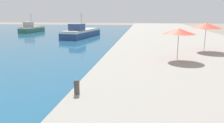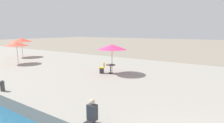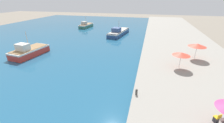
# 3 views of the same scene
# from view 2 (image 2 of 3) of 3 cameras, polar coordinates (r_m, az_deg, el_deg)

# --- Properties ---
(cafe_umbrella_pink) EXTENTS (2.43, 2.43, 2.44)m
(cafe_umbrella_pink) POSITION_cam_2_polar(r_m,az_deg,el_deg) (14.46, 0.00, 4.79)
(cafe_umbrella_pink) COLOR #B7B7B7
(cafe_umbrella_pink) RESTS_ON quay_promenade
(cafe_umbrella_white) EXTENTS (2.46, 2.46, 2.38)m
(cafe_umbrella_white) POSITION_cam_2_polar(r_m,az_deg,el_deg) (21.66, -28.73, 5.07)
(cafe_umbrella_white) COLOR #B7B7B7
(cafe_umbrella_white) RESTS_ON quay_promenade
(cafe_umbrella_striped) EXTENTS (2.81, 2.81, 2.60)m
(cafe_umbrella_striped) POSITION_cam_2_polar(r_m,az_deg,el_deg) (27.11, -27.46, 6.28)
(cafe_umbrella_striped) COLOR #B7B7B7
(cafe_umbrella_striped) RESTS_ON quay_promenade
(cafe_table) EXTENTS (0.80, 0.80, 0.74)m
(cafe_table) POSITION_cam_2_polar(r_m,az_deg,el_deg) (14.66, -0.46, -1.83)
(cafe_table) COLOR #333338
(cafe_table) RESTS_ON quay_promenade
(cafe_chair_left) EXTENTS (0.56, 0.57, 0.91)m
(cafe_chair_left) POSITION_cam_2_polar(r_m,az_deg,el_deg) (14.76, -3.26, -2.59)
(cafe_chair_left) COLOR #2D2D33
(cafe_chair_left) RESTS_ON quay_promenade
(person_at_quay) EXTENTS (0.54, 0.36, 0.99)m
(person_at_quay) POSITION_cam_2_polar(r_m,az_deg,el_deg) (6.89, -6.71, -16.48)
(person_at_quay) COLOR #232328
(person_at_quay) RESTS_ON quay_promenade
(mooring_bollard) EXTENTS (0.26, 0.26, 0.65)m
(mooring_bollard) POSITION_cam_2_polar(r_m,az_deg,el_deg) (12.23, -32.21, -6.60)
(mooring_bollard) COLOR #4C4742
(mooring_bollard) RESTS_ON quay_promenade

